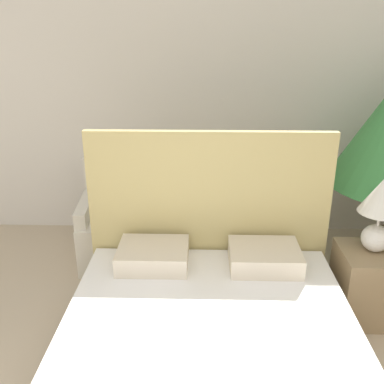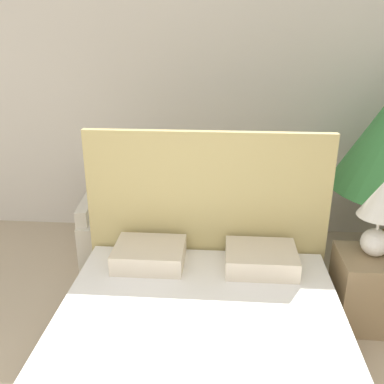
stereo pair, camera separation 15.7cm
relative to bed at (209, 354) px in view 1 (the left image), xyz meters
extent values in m
cube|color=silver|center=(-0.13, 2.25, 1.18)|extent=(10.00, 0.06, 2.90)
cube|color=white|center=(0.00, -0.11, 0.07)|extent=(1.72, 2.06, 0.22)
cube|color=tan|center=(0.00, 0.97, 0.41)|extent=(1.79, 0.06, 1.36)
cube|color=beige|center=(-0.39, 0.70, 0.25)|extent=(0.49, 0.40, 0.14)
cube|color=beige|center=(0.39, 0.70, 0.25)|extent=(0.49, 0.40, 0.14)
cube|color=silver|center=(-0.82, 1.56, -0.05)|extent=(0.72, 0.77, 0.44)
cube|color=silver|center=(-0.85, 1.88, 0.40)|extent=(0.66, 0.12, 0.44)
cube|color=silver|center=(-1.10, 1.53, 0.25)|extent=(0.16, 0.65, 0.14)
cube|color=silver|center=(-0.54, 1.58, 0.25)|extent=(0.16, 0.65, 0.14)
cube|color=silver|center=(0.28, 1.56, -0.05)|extent=(0.74, 0.79, 0.44)
cube|color=silver|center=(0.24, 1.88, 0.40)|extent=(0.66, 0.14, 0.44)
cube|color=silver|center=(0.01, 1.52, 0.25)|extent=(0.18, 0.65, 0.14)
cube|color=silver|center=(0.56, 1.59, 0.25)|extent=(0.18, 0.65, 0.14)
cube|color=#937A56|center=(1.20, 0.75, 0.00)|extent=(0.51, 0.45, 0.54)
sphere|color=white|center=(1.18, 0.77, 0.37)|extent=(0.20, 0.20, 0.20)
cylinder|color=white|center=(1.18, 0.77, 0.52)|extent=(0.02, 0.02, 0.10)
cone|color=silver|center=(1.18, 0.77, 0.70)|extent=(0.31, 0.31, 0.26)
camera|label=1|loc=(-0.05, -1.96, 1.78)|focal=40.00mm
camera|label=2|loc=(0.11, -1.95, 1.78)|focal=40.00mm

